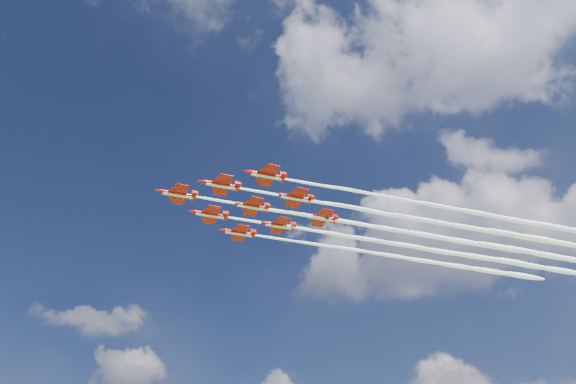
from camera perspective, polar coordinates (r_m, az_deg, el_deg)
jet_lead at (r=145.11m, az=8.18°, el=-3.39°), size 73.51×75.58×2.52m
jet_row2_port at (r=143.80m, az=12.52°, el=-2.58°), size 73.51×75.58×2.52m
jet_row2_starb at (r=153.94m, az=10.18°, el=-5.10°), size 73.51×75.58×2.52m
jet_row3_port at (r=143.36m, az=16.90°, el=-1.74°), size 73.51×75.58×2.52m
jet_row3_centre at (r=152.93m, az=14.28°, el=-4.34°), size 73.51×75.58×2.52m
jet_row3_starb at (r=163.07m, az=11.96°, el=-6.61°), size 73.51×75.58×2.52m
jet_row4_port at (r=152.74m, az=18.40°, el=-3.55°), size 73.51×75.58×2.52m
jet_row4_starb at (r=162.32m, az=15.85°, el=-5.89°), size 73.51×75.58×2.52m
jet_tail at (r=162.34m, az=19.74°, el=-5.14°), size 73.51×75.58×2.52m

